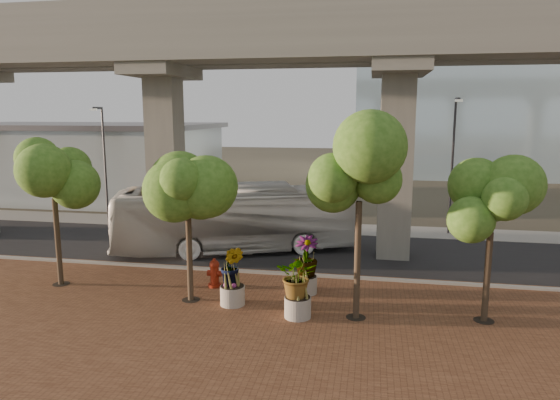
# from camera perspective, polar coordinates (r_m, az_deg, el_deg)

# --- Properties ---
(ground) EXTENTS (160.00, 160.00, 0.00)m
(ground) POSITION_cam_1_polar(r_m,az_deg,el_deg) (24.65, -1.33, -7.05)
(ground) COLOR #3D382C
(ground) RESTS_ON ground
(brick_plaza) EXTENTS (70.00, 13.00, 0.06)m
(brick_plaza) POSITION_cam_1_polar(r_m,az_deg,el_deg) (17.38, -6.87, -14.52)
(brick_plaza) COLOR brown
(brick_plaza) RESTS_ON ground
(asphalt_road) EXTENTS (90.00, 8.00, 0.04)m
(asphalt_road) POSITION_cam_1_polar(r_m,az_deg,el_deg) (26.53, -0.45, -5.77)
(asphalt_road) COLOR black
(asphalt_road) RESTS_ON ground
(curb_strip) EXTENTS (70.00, 0.25, 0.16)m
(curb_strip) POSITION_cam_1_polar(r_m,az_deg,el_deg) (22.77, -2.37, -8.30)
(curb_strip) COLOR gray
(curb_strip) RESTS_ON ground
(far_sidewalk) EXTENTS (90.00, 3.00, 0.06)m
(far_sidewalk) POSITION_cam_1_polar(r_m,az_deg,el_deg) (31.78, 1.42, -3.10)
(far_sidewalk) COLOR gray
(far_sidewalk) RESTS_ON ground
(transit_viaduct) EXTENTS (72.00, 5.60, 12.40)m
(transit_viaduct) POSITION_cam_1_polar(r_m,az_deg,el_deg) (25.54, -0.47, 10.13)
(transit_viaduct) COLOR gray
(transit_viaduct) RESTS_ON ground
(station_pavilion) EXTENTS (23.00, 13.00, 6.30)m
(station_pavilion) POSITION_cam_1_polar(r_m,az_deg,el_deg) (46.46, -21.99, 4.31)
(station_pavilion) COLOR silver
(station_pavilion) RESTS_ON ground
(transit_bus) EXTENTS (12.79, 7.03, 3.49)m
(transit_bus) POSITION_cam_1_polar(r_m,az_deg,el_deg) (26.05, -5.00, -2.19)
(transit_bus) COLOR silver
(transit_bus) RESTS_ON ground
(fire_hydrant) EXTENTS (0.60, 0.54, 1.21)m
(fire_hydrant) POSITION_cam_1_polar(r_m,az_deg,el_deg) (21.09, -7.49, -8.29)
(fire_hydrant) COLOR maroon
(fire_hydrant) RESTS_ON ground
(planter_front) EXTENTS (2.11, 2.11, 2.32)m
(planter_front) POSITION_cam_1_polar(r_m,az_deg,el_deg) (17.67, 2.06, -9.01)
(planter_front) COLOR #A29E92
(planter_front) RESTS_ON ground
(planter_right) EXTENTS (2.18, 2.18, 2.33)m
(planter_right) POSITION_cam_1_polar(r_m,az_deg,el_deg) (19.97, 3.01, -6.75)
(planter_right) COLOR #A59C95
(planter_right) RESTS_ON ground
(planter_left) EXTENTS (2.08, 2.08, 2.28)m
(planter_left) POSITION_cam_1_polar(r_m,az_deg,el_deg) (18.87, -5.50, -7.88)
(planter_left) COLOR #9D968E
(planter_left) RESTS_ON ground
(street_tree_far_west) EXTENTS (3.94, 3.94, 6.63)m
(street_tree_far_west) POSITION_cam_1_polar(r_m,az_deg,el_deg) (22.30, -24.58, 3.03)
(street_tree_far_west) COLOR #463728
(street_tree_far_west) RESTS_ON ground
(street_tree_near_west) EXTENTS (3.65, 3.65, 6.30)m
(street_tree_near_west) POSITION_cam_1_polar(r_m,az_deg,el_deg) (18.84, -10.57, 2.06)
(street_tree_near_west) COLOR #463728
(street_tree_near_west) RESTS_ON ground
(street_tree_near_east) EXTENTS (3.59, 3.59, 6.87)m
(street_tree_near_east) POSITION_cam_1_polar(r_m,az_deg,el_deg) (16.99, 9.12, 3.27)
(street_tree_near_east) COLOR #463728
(street_tree_near_east) RESTS_ON ground
(street_tree_far_east) EXTENTS (3.37, 3.37, 5.70)m
(street_tree_far_east) POSITION_cam_1_polar(r_m,az_deg,el_deg) (18.11, 23.12, -0.43)
(street_tree_far_east) COLOR #463728
(street_tree_far_east) RESTS_ON ground
(streetlamp_west) EXTENTS (0.37, 1.09, 7.51)m
(streetlamp_west) POSITION_cam_1_polar(r_m,az_deg,el_deg) (33.10, -19.48, 4.50)
(streetlamp_west) COLOR #313136
(streetlamp_west) RESTS_ON ground
(streetlamp_east) EXTENTS (0.40, 1.16, 8.01)m
(streetlamp_east) POSITION_cam_1_polar(r_m,az_deg,el_deg) (30.93, 19.16, 4.71)
(streetlamp_east) COLOR #323137
(streetlamp_east) RESTS_ON ground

